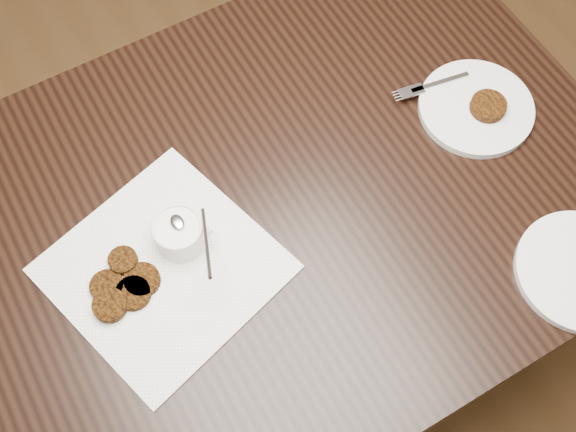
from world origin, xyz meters
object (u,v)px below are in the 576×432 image
object	(u,v)px
table	(250,295)
napkin	(164,268)
sauce_ramekin	(177,226)
plate_with_patty	(477,105)

from	to	relation	value
table	napkin	world-z (taller)	napkin
sauce_ramekin	plate_with_patty	xyz separation A→B (m)	(0.58, -0.03, -0.05)
plate_with_patty	table	bearing A→B (deg)	177.95
napkin	sauce_ramekin	xyz separation A→B (m)	(0.05, 0.03, 0.06)
table	napkin	bearing A→B (deg)	-173.54
sauce_ramekin	plate_with_patty	bearing A→B (deg)	-2.90
napkin	sauce_ramekin	distance (m)	0.08
table	sauce_ramekin	xyz separation A→B (m)	(-0.10, 0.01, 0.44)
napkin	plate_with_patty	world-z (taller)	plate_with_patty
sauce_ramekin	plate_with_patty	distance (m)	0.59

